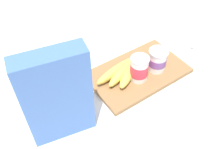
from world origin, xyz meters
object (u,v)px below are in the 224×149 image
object	(u,v)px
cutting_board	(138,73)
yogurt_cup_back	(139,69)
spoon	(187,46)
yogurt_cup_front	(157,60)
banana_bunch	(122,71)
cereal_box	(58,97)

from	to	relation	value
cutting_board	yogurt_cup_back	xyz separation A→B (m)	(0.02, 0.03, 0.05)
cutting_board	spoon	xyz separation A→B (m)	(-0.26, -0.01, -0.00)
yogurt_cup_front	cutting_board	bearing A→B (deg)	-22.67
yogurt_cup_front	banana_bunch	size ratio (longest dim) A/B	0.43
cutting_board	yogurt_cup_front	size ratio (longest dim) A/B	4.16
banana_bunch	spoon	bearing A→B (deg)	178.10
cereal_box	yogurt_cup_back	world-z (taller)	cereal_box
cutting_board	yogurt_cup_front	distance (m)	0.08
yogurt_cup_back	spoon	size ratio (longest dim) A/B	0.84
yogurt_cup_back	spoon	distance (m)	0.29
cereal_box	cutting_board	bearing A→B (deg)	-158.52
cereal_box	yogurt_cup_front	xyz separation A→B (m)	(-0.39, -0.03, -0.09)
cutting_board	banana_bunch	distance (m)	0.07
yogurt_cup_back	spoon	xyz separation A→B (m)	(-0.28, -0.03, -0.06)
yogurt_cup_back	cutting_board	bearing A→B (deg)	-127.36
cutting_board	cereal_box	size ratio (longest dim) A/B	1.17
cutting_board	banana_bunch	world-z (taller)	banana_bunch
spoon	yogurt_cup_front	bearing A→B (deg)	9.61
cereal_box	spoon	xyz separation A→B (m)	(-0.59, -0.06, -0.14)
yogurt_cup_back	cereal_box	bearing A→B (deg)	5.43
yogurt_cup_front	spoon	size ratio (longest dim) A/B	0.76
cutting_board	yogurt_cup_front	world-z (taller)	yogurt_cup_front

